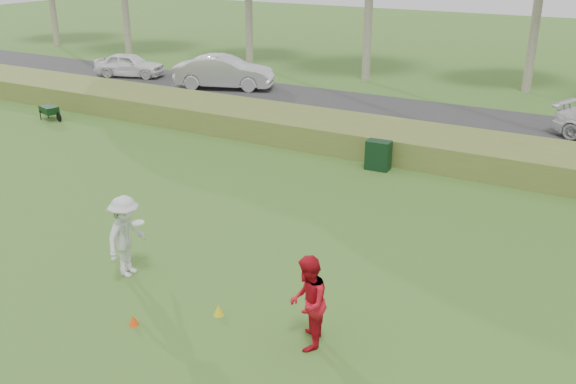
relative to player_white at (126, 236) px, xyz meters
The scene contains 11 objects.
ground 2.53m from the player_white, 16.60° to the right, with size 120.00×120.00×0.00m, color #356421.
reed_strip 11.56m from the player_white, 78.75° to the left, with size 80.00×3.00×0.90m, color #5B6E2C.
park_road 16.51m from the player_white, 82.14° to the left, with size 80.00×6.00×0.06m, color #2D2D2D.
player_white is the anchor object (origin of this frame).
player_red 4.82m from the player_white, ahead, with size 0.89×0.69×1.83m, color red.
cone_orange 2.30m from the player_white, 45.47° to the right, with size 0.20×0.20×0.22m, color #F84C0D.
cone_yellow 2.91m from the player_white, ahead, with size 0.22×0.22×0.24m, color yellow.
utility_cabinet 9.70m from the player_white, 76.89° to the left, with size 0.78×0.49×0.98m, color black.
wheelbarrow 14.80m from the player_white, 145.17° to the left, with size 1.24×0.79×0.59m.
car_left 22.78m from the player_white, 132.40° to the left, with size 1.51×3.76×1.28m, color white.
car_mid 19.27m from the player_white, 118.38° to the left, with size 1.72×4.92×1.62m, color white.
Camera 1 is at (7.23, -8.75, 7.09)m, focal length 40.00 mm.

